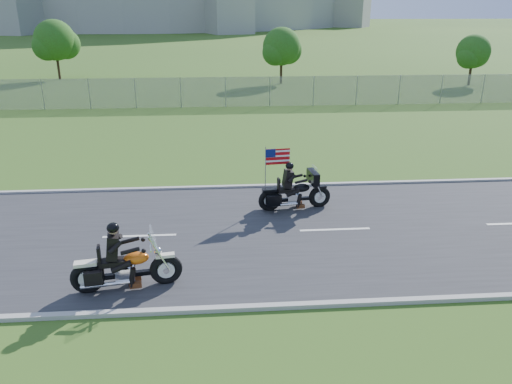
{
  "coord_description": "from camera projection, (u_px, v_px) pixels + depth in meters",
  "views": [
    {
      "loc": [
        0.49,
        -13.84,
        6.64
      ],
      "look_at": [
        1.54,
        0.0,
        1.36
      ],
      "focal_mm": 35.0,
      "sensor_mm": 36.0,
      "label": 1
    }
  ],
  "objects": [
    {
      "name": "motorcycle_follow",
      "position": [
        295.0,
        193.0,
        16.92
      ],
      "size": [
        2.53,
        0.9,
        2.11
      ],
      "rotation": [
        0.0,
        0.0,
        0.12
      ],
      "color": "black",
      "rests_on": "ground"
    },
    {
      "name": "fence",
      "position": [
        135.0,
        93.0,
        33.15
      ],
      "size": [
        60.0,
        0.03,
        2.0
      ],
      "primitive_type": "cube",
      "color": "gray",
      "rests_on": "ground"
    },
    {
      "name": "tree_fence_mid",
      "position": [
        56.0,
        42.0,
        44.78
      ],
      "size": [
        3.96,
        3.69,
        5.3
      ],
      "color": "#382316",
      "rests_on": "ground"
    },
    {
      "name": "road",
      "position": [
        206.0,
        234.0,
        15.21
      ],
      "size": [
        120.0,
        8.0,
        0.04
      ],
      "primitive_type": "cube",
      "color": "#28282B",
      "rests_on": "ground"
    },
    {
      "name": "tree_fence_near",
      "position": [
        282.0,
        48.0,
        42.58
      ],
      "size": [
        3.52,
        3.28,
        4.75
      ],
      "color": "#382316",
      "rests_on": "ground"
    },
    {
      "name": "motorcycle_lead",
      "position": [
        125.0,
        268.0,
        12.17
      ],
      "size": [
        2.7,
        0.92,
        1.82
      ],
      "rotation": [
        0.0,
        0.0,
        0.15
      ],
      "color": "black",
      "rests_on": "ground"
    },
    {
      "name": "curb_south",
      "position": [
        203.0,
        310.0,
        11.43
      ],
      "size": [
        120.0,
        0.18,
        0.12
      ],
      "primitive_type": "cube",
      "color": "#9E9B93",
      "rests_on": "ground"
    },
    {
      "name": "ground",
      "position": [
        206.0,
        235.0,
        15.22
      ],
      "size": [
        420.0,
        420.0,
        0.0
      ],
      "primitive_type": "plane",
      "color": "#284616",
      "rests_on": "ground"
    },
    {
      "name": "tree_fence_far",
      "position": [
        473.0,
        53.0,
        41.97
      ],
      "size": [
        3.08,
        2.87,
        4.2
      ],
      "color": "#382316",
      "rests_on": "ground"
    },
    {
      "name": "curb_north",
      "position": [
        208.0,
        188.0,
        18.98
      ],
      "size": [
        120.0,
        0.18,
        0.12
      ],
      "primitive_type": "cube",
      "color": "#9E9B93",
      "rests_on": "ground"
    }
  ]
}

